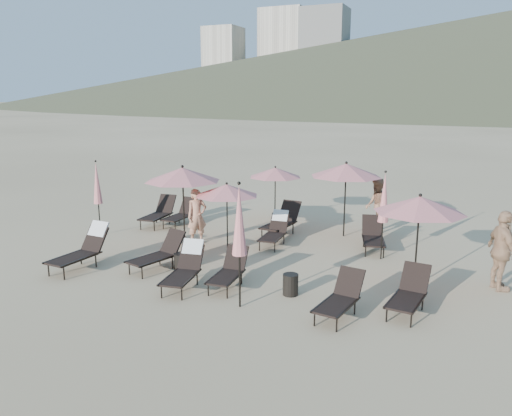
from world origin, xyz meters
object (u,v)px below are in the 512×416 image
at_px(lounger_9, 275,230).
at_px(umbrella_open_1, 227,190).
at_px(lounger_5, 409,293).
at_px(side_table_1, 291,285).
at_px(lounger_7, 181,214).
at_px(lounger_8, 282,221).
at_px(lounger_10, 373,236).
at_px(umbrella_closed_0, 239,221).
at_px(umbrella_open_2, 420,205).
at_px(lounger_4, 340,298).
at_px(umbrella_open_4, 346,170).
at_px(lounger_6, 159,212).
at_px(lounger_0, 83,248).
at_px(lounger_2, 185,267).
at_px(umbrella_closed_2, 97,183).
at_px(umbrella_closed_1, 384,198).
at_px(umbrella_open_0, 183,175).
at_px(umbrella_open_3, 275,172).
at_px(lounger_3, 229,271).
at_px(beachgoer_c, 502,251).
at_px(beachgoer_b, 377,206).
at_px(lounger_1, 158,253).
at_px(beachgoer_a, 197,217).
at_px(side_table_0, 181,261).

relative_size(lounger_9, umbrella_open_1, 0.78).
height_order(lounger_5, side_table_1, lounger_5).
xyz_separation_m(lounger_7, lounger_9, (3.88, -0.85, 0.04)).
height_order(lounger_8, lounger_10, lounger_8).
bearing_deg(umbrella_closed_0, umbrella_open_2, 39.64).
bearing_deg(lounger_10, lounger_4, -101.82).
bearing_deg(lounger_9, lounger_8, 96.58).
xyz_separation_m(umbrella_open_1, umbrella_closed_0, (2.13, -3.59, 0.12)).
relative_size(lounger_10, umbrella_open_4, 0.69).
bearing_deg(lounger_6, lounger_0, -85.04).
relative_size(lounger_2, side_table_1, 3.38).
distance_m(lounger_0, umbrella_open_1, 4.22).
bearing_deg(lounger_9, umbrella_open_1, -141.51).
bearing_deg(lounger_5, lounger_10, 117.57).
relative_size(lounger_5, side_table_1, 3.24).
distance_m(lounger_7, umbrella_closed_2, 3.04).
bearing_deg(umbrella_closed_1, umbrella_open_0, -169.97).
xyz_separation_m(umbrella_open_1, umbrella_open_3, (0.05, 3.66, 0.02)).
distance_m(lounger_8, umbrella_open_1, 2.65).
xyz_separation_m(lounger_3, umbrella_open_1, (-1.39, 2.64, 1.38)).
xyz_separation_m(lounger_0, lounger_6, (-0.77, 4.56, -0.08)).
relative_size(lounger_8, side_table_1, 3.70).
xyz_separation_m(umbrella_open_4, side_table_1, (0.10, -5.32, -1.90)).
distance_m(umbrella_open_2, beachgoer_c, 2.18).
height_order(umbrella_open_0, side_table_1, umbrella_open_0).
xyz_separation_m(umbrella_open_4, beachgoer_b, (0.86, 0.88, -1.24)).
relative_size(lounger_0, side_table_1, 3.67).
distance_m(lounger_10, beachgoer_b, 2.06).
height_order(umbrella_closed_1, beachgoer_b, umbrella_closed_1).
relative_size(lounger_5, lounger_8, 0.87).
bearing_deg(beachgoer_c, umbrella_open_4, 29.08).
height_order(lounger_2, umbrella_closed_0, umbrella_closed_0).
height_order(lounger_1, umbrella_open_1, umbrella_open_1).
distance_m(lounger_9, umbrella_open_3, 3.14).
distance_m(lounger_10, umbrella_open_3, 4.57).
xyz_separation_m(lounger_6, side_table_1, (6.39, -4.13, -0.21)).
height_order(lounger_4, lounger_10, lounger_10).
distance_m(umbrella_open_4, beachgoer_a, 4.87).
xyz_separation_m(lounger_5, umbrella_open_0, (-6.85, 2.29, 1.74)).
relative_size(lounger_0, umbrella_closed_2, 0.74).
xyz_separation_m(umbrella_open_3, umbrella_open_4, (2.74, -0.88, 0.36)).
xyz_separation_m(lounger_9, side_table_0, (-1.44, -3.04, -0.25)).
xyz_separation_m(lounger_4, umbrella_open_1, (-4.20, 3.19, 1.37)).
distance_m(lounger_9, lounger_10, 2.90).
bearing_deg(umbrella_open_1, lounger_3, -62.31).
bearing_deg(lounger_4, lounger_5, 40.67).
xyz_separation_m(lounger_7, umbrella_open_1, (2.77, -1.87, 1.36)).
bearing_deg(lounger_3, lounger_10, 54.52).
height_order(lounger_1, lounger_2, lounger_2).
xyz_separation_m(lounger_0, side_table_1, (5.62, 0.43, -0.28)).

